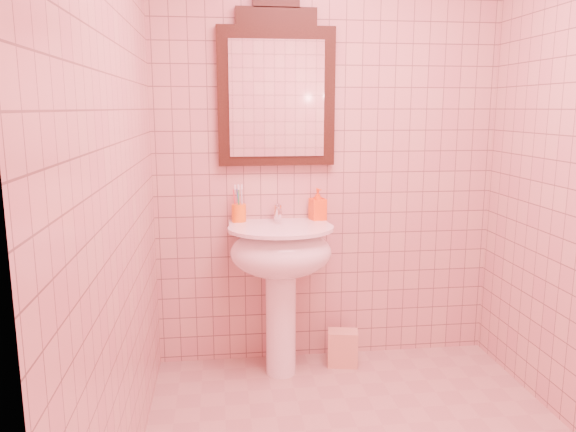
{
  "coord_description": "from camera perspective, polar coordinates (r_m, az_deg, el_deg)",
  "views": [
    {
      "loc": [
        -0.63,
        -2.11,
        1.5
      ],
      "look_at": [
        -0.3,
        0.55,
        0.98
      ],
      "focal_mm": 35.0,
      "sensor_mm": 36.0,
      "label": 1
    }
  ],
  "objects": [
    {
      "name": "back_wall",
      "position": [
        3.28,
        4.04,
        6.52
      ],
      "size": [
        2.0,
        0.02,
        2.5
      ],
      "primitive_type": "cube",
      "color": "#CFA090",
      "rests_on": "floor"
    },
    {
      "name": "pedestal_sink",
      "position": [
        3.11,
        -0.73,
        -4.71
      ],
      "size": [
        0.58,
        0.58,
        0.86
      ],
      "color": "white",
      "rests_on": "floor"
    },
    {
      "name": "faucet",
      "position": [
        3.19,
        -1.01,
        0.43
      ],
      "size": [
        0.04,
        0.16,
        0.11
      ],
      "color": "white",
      "rests_on": "pedestal_sink"
    },
    {
      "name": "mirror",
      "position": [
        3.2,
        -1.18,
        12.75
      ],
      "size": [
        0.66,
        0.06,
        0.92
      ],
      "color": "black",
      "rests_on": "back_wall"
    },
    {
      "name": "toothbrush_cup",
      "position": [
        3.2,
        -5.01,
        0.34
      ],
      "size": [
        0.08,
        0.08,
        0.19
      ],
      "rotation": [
        0.0,
        0.0,
        -0.11
      ],
      "color": "orange",
      "rests_on": "pedestal_sink"
    },
    {
      "name": "soap_dispenser",
      "position": [
        3.24,
        3.03,
        1.21
      ],
      "size": [
        0.1,
        0.1,
        0.18
      ],
      "primitive_type": "imported",
      "rotation": [
        0.0,
        0.0,
        0.23
      ],
      "color": "#FF5515",
      "rests_on": "pedestal_sink"
    },
    {
      "name": "towel",
      "position": [
        3.42,
        5.58,
        -13.2
      ],
      "size": [
        0.19,
        0.15,
        0.21
      ],
      "primitive_type": "cube",
      "rotation": [
        0.0,
        0.0,
        -0.2
      ],
      "color": "tan",
      "rests_on": "floor"
    }
  ]
}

